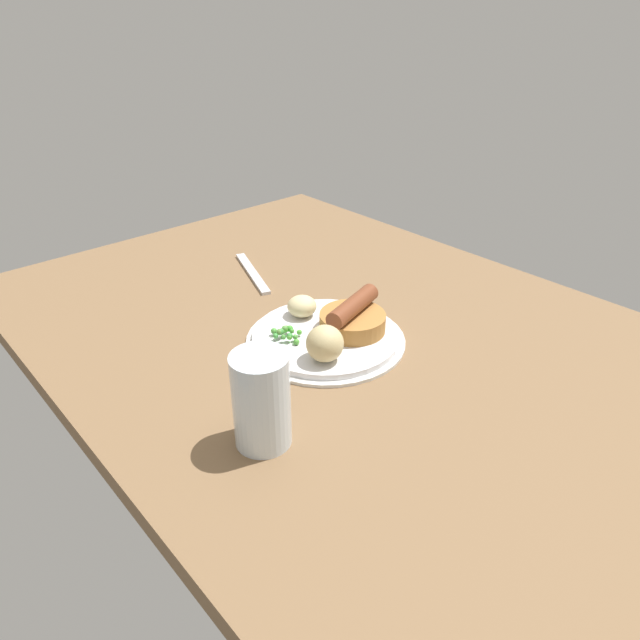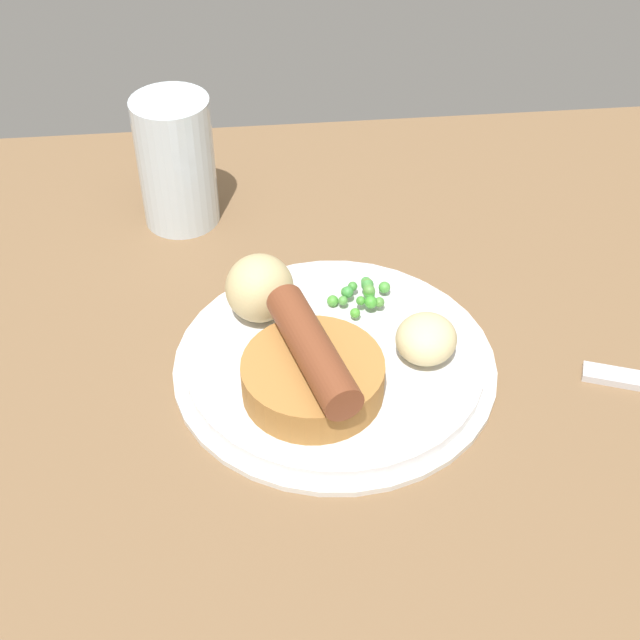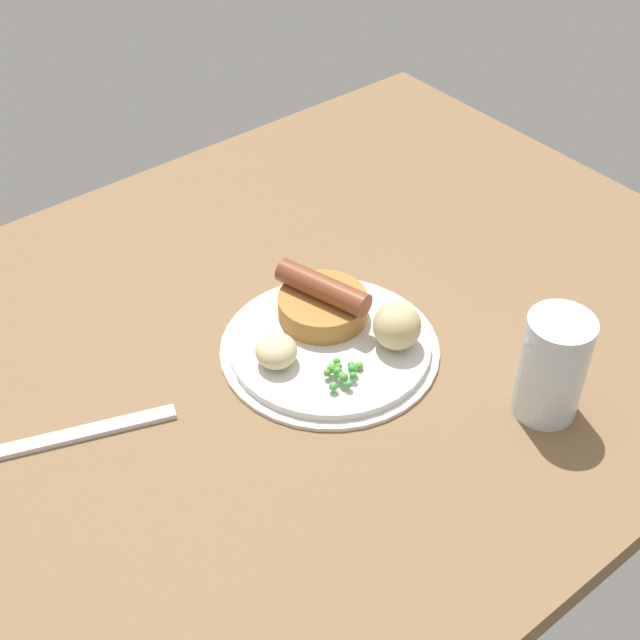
% 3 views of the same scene
% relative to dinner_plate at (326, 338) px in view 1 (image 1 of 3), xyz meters
% --- Properties ---
extents(dining_table, '(1.10, 0.80, 0.03)m').
position_rel_dinner_plate_xyz_m(dining_table, '(-0.03, 0.04, -0.02)').
color(dining_table, brown).
rests_on(dining_table, ground).
extents(dinner_plate, '(0.24, 0.24, 0.01)m').
position_rel_dinner_plate_xyz_m(dinner_plate, '(0.00, 0.00, 0.00)').
color(dinner_plate, silver).
rests_on(dinner_plate, dining_table).
extents(sausage_pudding, '(0.10, 0.11, 0.05)m').
position_rel_dinner_plate_xyz_m(sausage_pudding, '(0.02, 0.04, 0.03)').
color(sausage_pudding, '#AD7538').
rests_on(sausage_pudding, dinner_plate).
extents(pea_pile, '(0.05, 0.04, 0.02)m').
position_rel_dinner_plate_xyz_m(pea_pile, '(-0.03, -0.05, 0.02)').
color(pea_pile, green).
rests_on(pea_pile, dinner_plate).
extents(potato_chunk_0, '(0.07, 0.07, 0.05)m').
position_rel_dinner_plate_xyz_m(potato_chunk_0, '(0.05, -0.05, 0.03)').
color(potato_chunk_0, '#CCB77F').
rests_on(potato_chunk_0, dinner_plate).
extents(potato_chunk_1, '(0.06, 0.06, 0.03)m').
position_rel_dinner_plate_xyz_m(potato_chunk_1, '(-0.06, 0.01, 0.02)').
color(potato_chunk_1, beige).
rests_on(potato_chunk_1, dinner_plate).
extents(fork, '(0.17, 0.08, 0.01)m').
position_rel_dinner_plate_xyz_m(fork, '(-0.26, 0.06, -0.00)').
color(fork, silver).
rests_on(fork, dining_table).
extents(drinking_glass, '(0.07, 0.07, 0.12)m').
position_rel_dinner_plate_xyz_m(drinking_glass, '(0.11, -0.20, 0.05)').
color(drinking_glass, silver).
rests_on(drinking_glass, dining_table).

